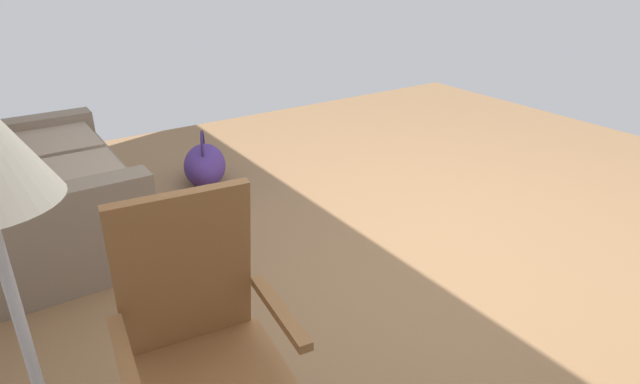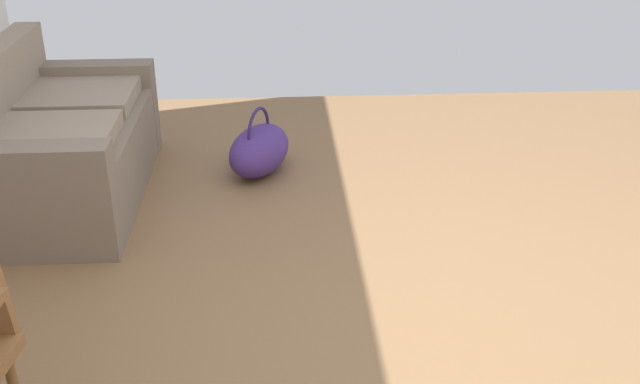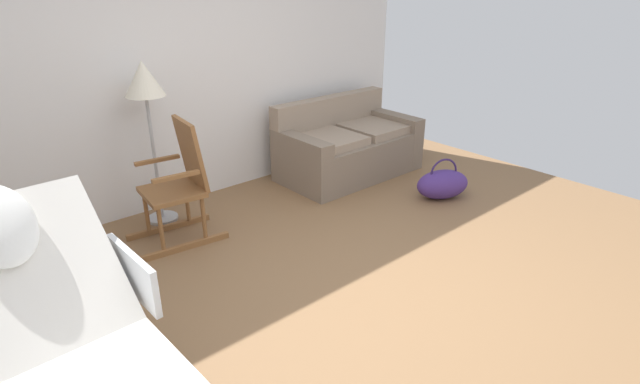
% 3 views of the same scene
% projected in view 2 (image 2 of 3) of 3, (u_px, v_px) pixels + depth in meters
% --- Properties ---
extents(ground_plane, '(6.75, 6.75, 0.00)m').
position_uv_depth(ground_plane, '(413.00, 357.00, 3.02)').
color(ground_plane, olive).
extents(couch, '(1.60, 0.85, 0.85)m').
position_uv_depth(couch, '(58.00, 147.00, 4.24)').
color(couch, '#7D6C5C').
rests_on(couch, ground).
extents(duffel_bag, '(0.64, 0.52, 0.43)m').
position_uv_depth(duffel_bag, '(259.00, 150.00, 4.61)').
color(duffel_bag, '#472D7A').
rests_on(duffel_bag, ground).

